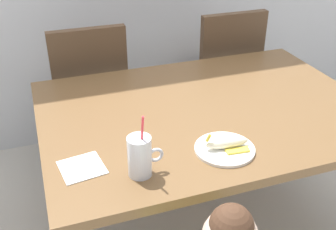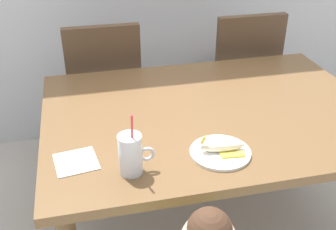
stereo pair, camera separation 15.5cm
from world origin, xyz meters
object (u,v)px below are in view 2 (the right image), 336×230
at_px(dining_chair_left, 104,87).
at_px(dining_chair_right, 240,74).
at_px(milk_cup, 131,156).
at_px(paper_napkin, 76,162).
at_px(snack_plate, 220,152).
at_px(peeled_banana, 223,146).
at_px(dining_table, 210,126).

relative_size(dining_chair_left, dining_chair_right, 1.00).
distance_m(milk_cup, paper_napkin, 0.22).
bearing_deg(snack_plate, dining_chair_right, 64.01).
distance_m(dining_chair_left, paper_napkin, 1.05).
height_order(milk_cup, peeled_banana, milk_cup).
height_order(dining_chair_left, dining_chair_right, same).
height_order(dining_chair_right, milk_cup, milk_cup).
relative_size(milk_cup, snack_plate, 1.09).
relative_size(dining_table, snack_plate, 6.45).
distance_m(dining_chair_right, peeled_banana, 1.22).
relative_size(dining_table, dining_chair_right, 1.55).
bearing_deg(milk_cup, peeled_banana, 5.45).
height_order(snack_plate, paper_napkin, snack_plate).
distance_m(dining_table, paper_napkin, 0.67).
height_order(milk_cup, paper_napkin, milk_cup).
bearing_deg(milk_cup, dining_chair_right, 52.11).
bearing_deg(dining_chair_left, paper_napkin, 79.82).
height_order(dining_table, dining_chair_right, dining_chair_right).
relative_size(dining_table, paper_napkin, 9.90).
relative_size(dining_table, dining_chair_left, 1.55).
distance_m(dining_table, snack_plate, 0.35).
bearing_deg(peeled_banana, dining_chair_left, 108.34).
bearing_deg(dining_chair_right, peeled_banana, 64.44).
bearing_deg(dining_table, dining_chair_left, 119.53).
height_order(milk_cup, snack_plate, milk_cup).
height_order(dining_table, snack_plate, snack_plate).
bearing_deg(paper_napkin, dining_chair_right, 43.80).
bearing_deg(snack_plate, milk_cup, -174.38).
bearing_deg(paper_napkin, snack_plate, -7.31).
bearing_deg(dining_chair_right, dining_chair_left, 0.13).
bearing_deg(paper_napkin, dining_table, 23.76).
relative_size(snack_plate, paper_napkin, 1.53).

